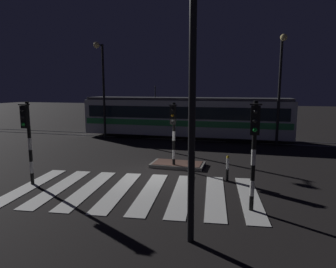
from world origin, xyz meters
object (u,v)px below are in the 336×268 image
(street_lamp_near_kerb, at_px, (191,67))
(bollard_island_edge, at_px, (227,168))
(street_lamp_trackside_right, at_px, (280,78))
(traffic_light_corner_near_left, at_px, (27,131))
(traffic_light_median_centre, at_px, (173,126))
(street_lamp_trackside_left, at_px, (102,80))
(traffic_light_corner_near_right, at_px, (254,140))
(tram, at_px, (185,117))

(street_lamp_near_kerb, distance_m, bollard_island_edge, 6.97)
(street_lamp_trackside_right, bearing_deg, traffic_light_corner_near_left, -132.72)
(traffic_light_median_centre, distance_m, street_lamp_trackside_left, 10.38)
(traffic_light_corner_near_right, bearing_deg, traffic_light_median_centre, 129.82)
(traffic_light_median_centre, bearing_deg, traffic_light_corner_near_left, -141.47)
(street_lamp_trackside_left, height_order, tram, street_lamp_trackside_left)
(tram, distance_m, bollard_island_edge, 11.07)
(street_lamp_trackside_left, distance_m, tram, 6.98)
(traffic_light_corner_near_right, height_order, bollard_island_edge, traffic_light_corner_near_right)
(traffic_light_median_centre, distance_m, street_lamp_trackside_right, 9.57)
(traffic_light_corner_near_left, relative_size, tram, 0.21)
(street_lamp_trackside_right, bearing_deg, tram, 167.61)
(traffic_light_median_centre, xyz_separation_m, street_lamp_near_kerb, (2.16, -7.07, 2.30))
(street_lamp_near_kerb, bearing_deg, traffic_light_corner_near_left, 157.22)
(traffic_light_median_centre, xyz_separation_m, traffic_light_corner_near_right, (3.72, -4.46, 0.21))
(street_lamp_trackside_left, height_order, street_lamp_near_kerb, street_lamp_trackside_left)
(street_lamp_trackside_right, distance_m, street_lamp_near_kerb, 14.87)
(traffic_light_corner_near_left, xyz_separation_m, street_lamp_trackside_left, (-2.28, 10.94, 2.35))
(traffic_light_corner_near_left, xyz_separation_m, street_lamp_trackside_right, (10.57, 11.45, 2.39))
(traffic_light_corner_near_left, distance_m, street_lamp_trackside_left, 11.42)
(traffic_light_median_centre, distance_m, tram, 9.02)
(street_lamp_trackside_right, height_order, tram, street_lamp_trackside_right)
(traffic_light_corner_near_left, bearing_deg, street_lamp_near_kerb, -22.78)
(street_lamp_trackside_left, xyz_separation_m, street_lamp_trackside_right, (12.86, 0.51, 0.04))
(street_lamp_trackside_left, xyz_separation_m, tram, (6.04, 2.01, -2.87))
(tram, bearing_deg, street_lamp_trackside_left, -161.60)
(traffic_light_median_centre, distance_m, traffic_light_corner_near_right, 5.81)
(street_lamp_trackside_left, bearing_deg, traffic_light_corner_near_left, -78.21)
(traffic_light_corner_near_right, relative_size, traffic_light_corner_near_left, 1.04)
(traffic_light_corner_near_right, relative_size, street_lamp_near_kerb, 0.51)
(traffic_light_corner_near_left, height_order, street_lamp_near_kerb, street_lamp_near_kerb)
(tram, bearing_deg, traffic_light_median_centre, -81.63)
(street_lamp_trackside_right, height_order, street_lamp_near_kerb, street_lamp_trackside_right)
(traffic_light_corner_near_left, height_order, tram, tram)
(traffic_light_median_centre, bearing_deg, bollard_island_edge, -25.72)
(traffic_light_median_centre, bearing_deg, traffic_light_corner_near_right, -50.18)
(traffic_light_corner_near_left, height_order, bollard_island_edge, traffic_light_corner_near_left)
(street_lamp_trackside_left, relative_size, street_lamp_near_kerb, 1.04)
(traffic_light_median_centre, relative_size, tram, 0.20)
(street_lamp_near_kerb, distance_m, tram, 16.58)
(tram, height_order, bollard_island_edge, tram)
(traffic_light_corner_near_left, relative_size, street_lamp_trackside_right, 0.47)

